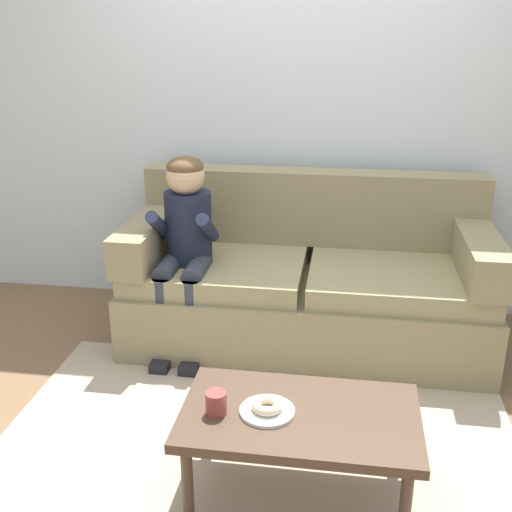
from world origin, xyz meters
TOP-DOWN VIEW (x-y plane):
  - ground at (0.00, 0.00)m, footprint 10.00×10.00m
  - wall_back at (0.00, 1.40)m, footprint 8.00×0.10m
  - area_rug at (0.00, -0.25)m, footprint 2.32×1.63m
  - couch at (0.14, 0.85)m, footprint 2.04×0.90m
  - coffee_table at (0.21, -0.50)m, footprint 0.91×0.53m
  - person_child at (-0.53, 0.64)m, footprint 0.34×0.58m
  - plate at (0.09, -0.52)m, footprint 0.21×0.21m
  - donut at (0.09, -0.52)m, footprint 0.15×0.15m
  - mug at (-0.10, -0.55)m, footprint 0.08×0.08m

SIDE VIEW (x-z plane):
  - ground at x=0.00m, z-range 0.00..0.00m
  - area_rug at x=0.00m, z-range 0.00..0.01m
  - coffee_table at x=0.21m, z-range 0.15..0.54m
  - couch at x=0.14m, z-range -0.13..0.82m
  - plate at x=0.09m, z-range 0.39..0.40m
  - donut at x=0.09m, z-range 0.40..0.44m
  - mug at x=-0.10m, z-range 0.39..0.48m
  - person_child at x=-0.53m, z-range 0.12..1.22m
  - wall_back at x=0.00m, z-range 0.00..2.80m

